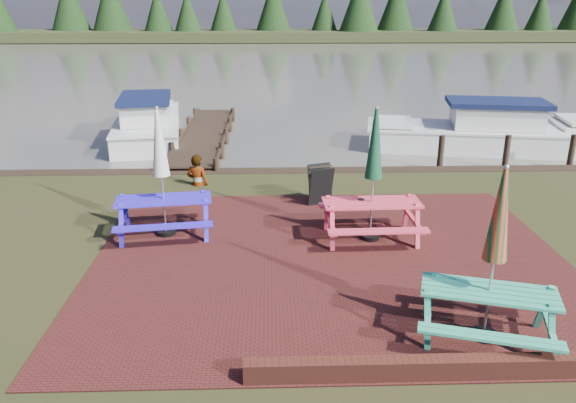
% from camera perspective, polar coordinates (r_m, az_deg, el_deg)
% --- Properties ---
extents(ground, '(120.00, 120.00, 0.00)m').
position_cam_1_polar(ground, '(9.95, 4.88, -8.43)').
color(ground, black).
rests_on(ground, ground).
extents(paving, '(9.00, 7.50, 0.02)m').
position_cam_1_polar(paving, '(10.83, 4.29, -5.89)').
color(paving, '#3C1513').
rests_on(paving, ground).
extents(brick_wall, '(6.21, 1.79, 0.30)m').
position_cam_1_polar(brick_wall, '(8.41, 22.06, -14.52)').
color(brick_wall, '#4C1E16').
rests_on(brick_wall, ground).
extents(water, '(120.00, 60.00, 0.02)m').
position_cam_1_polar(water, '(45.96, -0.43, 13.89)').
color(water, '#46433C').
rests_on(water, ground).
extents(far_treeline, '(120.00, 10.00, 8.10)m').
position_cam_1_polar(far_treeline, '(74.73, -1.01, 18.66)').
color(far_treeline, black).
rests_on(far_treeline, ground).
extents(picnic_table_teal, '(2.29, 2.15, 2.62)m').
position_cam_1_polar(picnic_table_teal, '(8.53, 19.90, -7.75)').
color(picnic_table_teal, teal).
rests_on(picnic_table_teal, ground).
extents(picnic_table_red, '(2.02, 1.81, 2.74)m').
position_cam_1_polar(picnic_table_red, '(11.48, 8.55, 0.59)').
color(picnic_table_red, '#D93750').
rests_on(picnic_table_red, ground).
extents(picnic_table_blue, '(2.16, 1.97, 2.70)m').
position_cam_1_polar(picnic_table_blue, '(11.85, -12.58, 0.88)').
color(picnic_table_blue, '#2E1CD5').
rests_on(picnic_table_blue, ground).
extents(chalkboard, '(0.63, 0.74, 0.95)m').
position_cam_1_polar(chalkboard, '(13.57, 3.32, 1.72)').
color(chalkboard, black).
rests_on(chalkboard, ground).
extents(jetty, '(1.76, 9.08, 1.00)m').
position_cam_1_polar(jetty, '(20.64, -8.47, 6.73)').
color(jetty, black).
rests_on(jetty, ground).
extents(boat_jetty, '(3.16, 6.74, 1.88)m').
position_cam_1_polar(boat_jetty, '(21.53, -14.02, 7.58)').
color(boat_jetty, beige).
rests_on(boat_jetty, ground).
extents(boat_near, '(7.26, 3.61, 1.88)m').
position_cam_1_polar(boat_near, '(20.48, 18.37, 6.56)').
color(boat_near, beige).
rests_on(boat_near, ground).
extents(person, '(0.69, 0.55, 1.66)m').
position_cam_1_polar(person, '(15.08, -9.32, 4.66)').
color(person, gray).
rests_on(person, ground).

